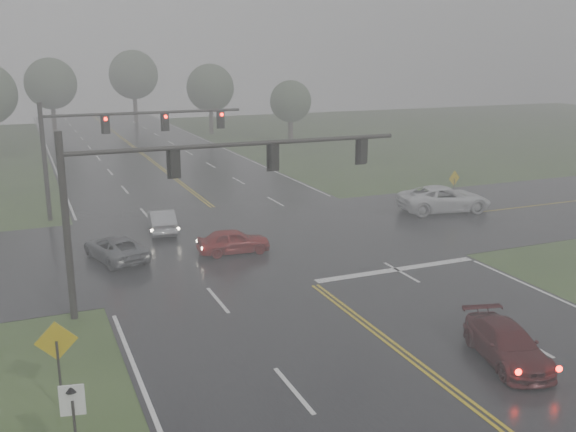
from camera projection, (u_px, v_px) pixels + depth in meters
name	position (u px, v px, depth m)	size (l,w,h in m)	color
main_road	(267.00, 249.00, 33.89)	(18.00, 160.00, 0.02)	black
cross_street	(254.00, 239.00, 35.67)	(120.00, 14.00, 0.02)	black
stop_bar	(397.00, 270.00, 30.59)	(8.50, 0.50, 0.01)	silver
sedan_maroon	(506.00, 361.00, 21.58)	(1.72, 4.23, 1.23)	#3E0B0E
sedan_red	(234.00, 253.00, 33.14)	(1.51, 3.75, 1.28)	maroon
sedan_silver	(162.00, 232.00, 37.04)	(1.40, 4.01, 1.32)	#9C9FA4
car_grey	(116.00, 260.00, 32.08)	(2.01, 4.36, 1.21)	#57595E
pickup_white	(443.00, 211.00, 41.80)	(2.76, 5.98, 1.66)	silver
signal_gantry_near	(181.00, 180.00, 25.47)	(14.23, 0.32, 7.32)	black
signal_gantry_far	(109.00, 135.00, 39.85)	(12.56, 0.37, 7.22)	black
sign_diamond_west	(57.00, 352.00, 18.05)	(1.18, 0.10, 2.83)	black
sign_arrow_white	(74.00, 416.00, 15.01)	(0.58, 0.16, 2.63)	black
sign_diamond_east	(454.00, 183.00, 42.62)	(1.01, 0.26, 2.47)	black
tree_ne_a	(210.00, 88.00, 79.83)	(5.92, 5.92, 8.69)	#372A23
tree_n_mid	(51.00, 84.00, 80.58)	(6.41, 6.41, 9.42)	#372A23
tree_e_near	(291.00, 102.00, 73.15)	(4.76, 4.76, 7.00)	#372A23
tree_n_far	(133.00, 75.00, 93.28)	(7.08, 7.08, 10.40)	#372A23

